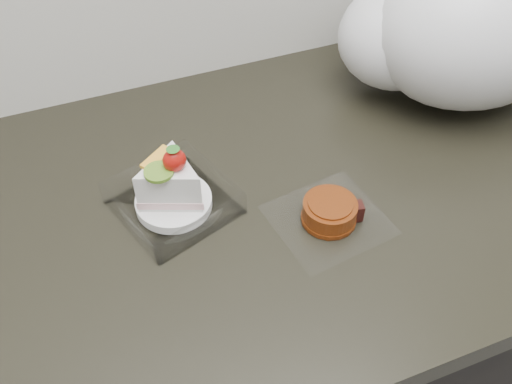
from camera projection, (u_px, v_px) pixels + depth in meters
name	position (u px, v px, depth m)	size (l,w,h in m)	color
counter	(235.00, 355.00, 1.12)	(2.04, 0.64, 0.90)	black
cake_tray	(172.00, 193.00, 0.77)	(0.18, 0.18, 0.11)	white
mooncake_wrap	(330.00, 213.00, 0.77)	(0.16, 0.16, 0.03)	white
plastic_bag	(465.00, 24.00, 0.89)	(0.44, 0.36, 0.32)	silver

